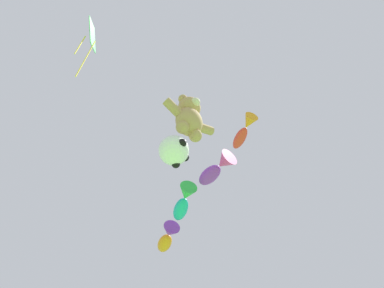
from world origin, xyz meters
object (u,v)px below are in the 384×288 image
teddy_bear_kite (189,117)px  fish_kite_tangerine (167,237)px  soccer_ball_kite (174,151)px  fish_kite_violet (217,168)px  diamond_kite (91,38)px  fish_kite_crimson (244,130)px  fish_kite_teal (184,201)px

teddy_bear_kite → fish_kite_tangerine: (3.58, 6.09, 1.10)m
soccer_ball_kite → fish_kite_violet: (3.12, 1.60, 2.97)m
teddy_bear_kite → diamond_kite: (-3.52, 0.46, 1.66)m
soccer_ball_kite → diamond_kite: size_ratio=0.29×
teddy_bear_kite → soccer_ball_kite: bearing=138.7°
fish_kite_crimson → fish_kite_violet: 2.19m
teddy_bear_kite → diamond_kite: diamond_kite is taller
fish_kite_teal → diamond_kite: diamond_kite is taller
teddy_bear_kite → fish_kite_teal: (2.87, 4.02, 1.28)m
soccer_ball_kite → fish_kite_violet: 4.59m
fish_kite_violet → fish_kite_crimson: bearing=-105.5°
fish_kite_crimson → diamond_kite: 5.84m
soccer_ball_kite → fish_kite_tangerine: (3.88, 5.83, 2.72)m
soccer_ball_kite → fish_kite_teal: 5.71m
soccer_ball_kite → fish_kite_teal: bearing=49.8°
fish_kite_violet → diamond_kite: bearing=-167.5°
fish_kite_violet → diamond_kite: diamond_kite is taller
soccer_ball_kite → fish_kite_teal: fish_kite_teal is taller
teddy_bear_kite → fish_kite_crimson: fish_kite_crimson is taller
fish_kite_crimson → diamond_kite: bearing=173.2°
teddy_bear_kite → soccer_ball_kite: 1.67m
soccer_ball_kite → fish_kite_violet: size_ratio=0.52×
fish_kite_crimson → fish_kite_violet: fish_kite_violet is taller
soccer_ball_kite → fish_kite_crimson: (2.54, -0.49, 2.68)m
fish_kite_tangerine → diamond_kite: 9.08m
soccer_ball_kite → fish_kite_tangerine: bearing=56.4°
fish_kite_violet → fish_kite_teal: bearing=88.5°
fish_kite_violet → fish_kite_tangerine: 4.30m
fish_kite_violet → fish_kite_teal: (0.06, 2.16, -0.07)m
teddy_bear_kite → diamond_kite: 3.92m
teddy_bear_kite → fish_kite_crimson: 2.49m
fish_kite_violet → diamond_kite: size_ratio=0.55×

